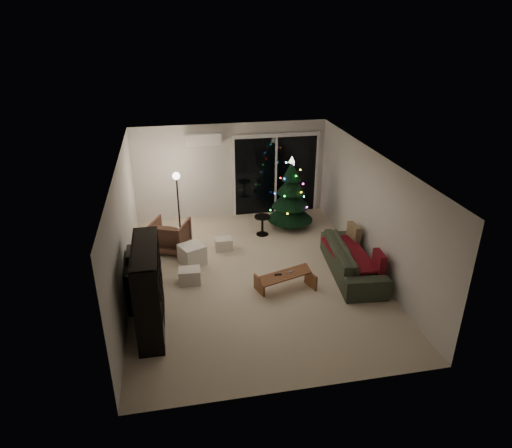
{
  "coord_description": "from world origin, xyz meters",
  "views": [
    {
      "loc": [
        -1.51,
        -8.06,
        4.99
      ],
      "look_at": [
        0.1,
        0.3,
        1.05
      ],
      "focal_mm": 32.0,
      "sensor_mm": 36.0,
      "label": 1
    }
  ],
  "objects_px": {
    "media_cabinet": "(141,277)",
    "armchair": "(170,235)",
    "sofa": "(353,259)",
    "christmas_tree": "(291,193)",
    "coffee_table": "(285,282)",
    "bookshelf": "(137,290)"
  },
  "relations": [
    {
      "from": "armchair",
      "to": "coffee_table",
      "type": "bearing_deg",
      "value": 157.89
    },
    {
      "from": "sofa",
      "to": "coffee_table",
      "type": "height_order",
      "value": "sofa"
    },
    {
      "from": "coffee_table",
      "to": "media_cabinet",
      "type": "bearing_deg",
      "value": 155.59
    },
    {
      "from": "bookshelf",
      "to": "coffee_table",
      "type": "distance_m",
      "value": 2.92
    },
    {
      "from": "bookshelf",
      "to": "sofa",
      "type": "xyz_separation_m",
      "value": [
        4.3,
        1.08,
        -0.46
      ]
    },
    {
      "from": "armchair",
      "to": "sofa",
      "type": "xyz_separation_m",
      "value": [
        3.73,
        -1.79,
        -0.04
      ]
    },
    {
      "from": "bookshelf",
      "to": "christmas_tree",
      "type": "bearing_deg",
      "value": 59.83
    },
    {
      "from": "sofa",
      "to": "armchair",
      "type": "bearing_deg",
      "value": 70.06
    },
    {
      "from": "media_cabinet",
      "to": "armchair",
      "type": "relative_size",
      "value": 1.66
    },
    {
      "from": "armchair",
      "to": "christmas_tree",
      "type": "height_order",
      "value": "christmas_tree"
    },
    {
      "from": "sofa",
      "to": "christmas_tree",
      "type": "height_order",
      "value": "christmas_tree"
    },
    {
      "from": "armchair",
      "to": "coffee_table",
      "type": "height_order",
      "value": "armchair"
    },
    {
      "from": "christmas_tree",
      "to": "media_cabinet",
      "type": "bearing_deg",
      "value": -144.71
    },
    {
      "from": "media_cabinet",
      "to": "sofa",
      "type": "relative_size",
      "value": 0.6
    },
    {
      "from": "armchair",
      "to": "coffee_table",
      "type": "distance_m",
      "value": 3.06
    },
    {
      "from": "media_cabinet",
      "to": "armchair",
      "type": "height_order",
      "value": "media_cabinet"
    },
    {
      "from": "bookshelf",
      "to": "coffee_table",
      "type": "xyz_separation_m",
      "value": [
        2.76,
        0.73,
        -0.61
      ]
    },
    {
      "from": "media_cabinet",
      "to": "sofa",
      "type": "height_order",
      "value": "media_cabinet"
    },
    {
      "from": "christmas_tree",
      "to": "sofa",
      "type": "bearing_deg",
      "value": -74.55
    },
    {
      "from": "sofa",
      "to": "media_cabinet",
      "type": "bearing_deg",
      "value": 96.37
    },
    {
      "from": "bookshelf",
      "to": "coffee_table",
      "type": "relative_size",
      "value": 1.42
    },
    {
      "from": "bookshelf",
      "to": "coffee_table",
      "type": "height_order",
      "value": "bookshelf"
    }
  ]
}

